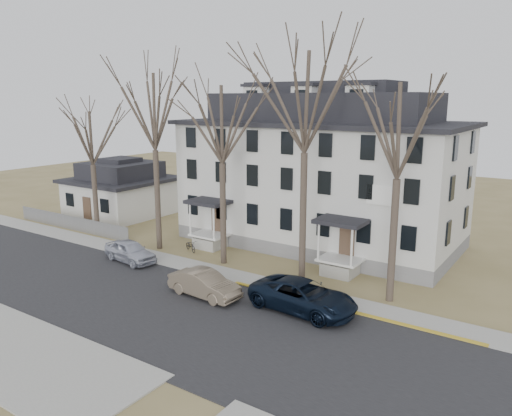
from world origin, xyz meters
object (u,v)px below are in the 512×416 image
Objects in this scene: tree_far_left at (153,106)px; car_navy at (303,297)px; small_house at (122,191)px; bicycle_left at (191,246)px; boarding_house at (320,173)px; tree_center at (306,95)px; car_silver at (130,252)px; tree_mid_left at (222,119)px; tree_bungalow at (91,134)px; car_tan at (205,285)px; tree_mid_right at (400,124)px.

tree_far_left reaches higher than car_navy.
small_house is 14.69m from bicycle_left.
tree_center reaches higher than boarding_house.
tree_center reaches higher than tree_far_left.
tree_far_left is at bearing -137.82° from boarding_house.
tree_far_left is 3.22× the size of car_silver.
boarding_house is 3.60× the size of car_navy.
tree_bungalow is (-13.00, 0.00, -1.48)m from tree_mid_left.
tree_bungalow is at bearing -57.16° from small_house.
car_silver is 0.97× the size of car_tan.
boarding_house is at bearing 69.80° from tree_mid_left.
tree_mid_left is at bearing 0.00° from tree_bungalow.
tree_mid_left is 12.66m from car_navy.
boarding_house reaches higher than small_house.
small_house reaches higher than car_silver.
bicycle_left is at bearing 176.03° from tree_center.
car_navy is (14.22, -3.91, -9.54)m from tree_far_left.
boarding_house is 10.39m from tree_center.
bicycle_left is (-9.52, 0.66, -10.68)m from tree_center.
small_house is 0.68× the size of tree_mid_left.
tree_mid_left is 8.27× the size of bicycle_left.
tree_mid_right reaches higher than car_silver.
small_house is 1.50× the size of car_navy.
car_silver is at bearing -168.64° from tree_mid_right.
car_silver is (-8.38, -11.54, -4.65)m from boarding_house.
car_navy is at bearing -72.51° from car_tan.
boarding_house reaches higher than tree_bungalow.
tree_bungalow is (4.00, -6.20, 5.87)m from small_house.
tree_mid_right is (11.50, 0.00, 0.00)m from tree_mid_left.
car_silver is 2.77× the size of bicycle_left.
tree_far_left reaches higher than car_tan.
tree_far_left is at bearing 130.50° from bicycle_left.
tree_center is 15.75m from car_silver.
tree_mid_right is 10.17m from car_navy.
car_tan is at bearing -30.19° from small_house.
bicycle_left is (-6.52, -7.49, -4.97)m from boarding_house.
car_tan is (2.72, -5.28, -8.88)m from tree_mid_left.
tree_center is 3.45× the size of car_silver.
tree_mid_right is at bearing 0.00° from tree_bungalow.
tree_mid_right is 24.54m from tree_bungalow.
tree_mid_left is 10.92m from car_silver.
tree_mid_right is at bearing -35.74° from car_navy.
tree_mid_right is at bearing -12.27° from small_house.
small_house is at bearing 72.41° from car_navy.
boarding_house is at bearing 2.32° from car_tan.
car_silver is at bearing -23.97° from tree_bungalow.
car_tan is at bearing -95.53° from car_silver.
bicycle_left is at bearing 14.92° from tree_far_left.
tree_center reaches higher than tree_mid_left.
tree_center is 9.54× the size of bicycle_left.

